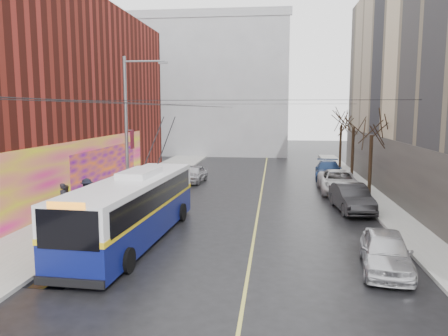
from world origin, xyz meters
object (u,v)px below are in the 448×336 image
at_px(tree_near, 372,124).
at_px(tree_mid, 354,118).
at_px(streetlight_pole, 129,128).
at_px(parked_car_d, 328,170).
at_px(pedestrian_c, 87,195).
at_px(pedestrian_b, 67,200).
at_px(parked_car_a, 386,251).
at_px(pedestrian_a, 64,200).
at_px(parked_car_c, 338,182).
at_px(parked_car_b, 351,198).
at_px(tree_far, 341,118).
at_px(trolleybus, 133,208).
at_px(following_car, 194,174).

relative_size(tree_near, tree_mid, 0.96).
height_order(streetlight_pole, parked_car_d, streetlight_pole).
bearing_deg(pedestrian_c, pedestrian_b, 129.28).
distance_m(parked_car_a, parked_car_d, 21.54).
bearing_deg(pedestrian_b, pedestrian_a, -164.39).
relative_size(streetlight_pole, parked_car_c, 1.56).
xyz_separation_m(tree_mid, parked_car_d, (-2.00, -0.15, -4.47)).
height_order(parked_car_b, pedestrian_c, pedestrian_c).
height_order(tree_far, parked_car_c, tree_far).
bearing_deg(tree_mid, streetlight_pole, -139.35).
height_order(tree_near, parked_car_c, tree_near).
relative_size(tree_near, trolleybus, 0.54).
bearing_deg(pedestrian_a, pedestrian_b, -5.16).
xyz_separation_m(trolleybus, following_car, (-0.23, 16.16, -0.84)).
distance_m(trolleybus, pedestrian_a, 6.15).
height_order(tree_near, pedestrian_b, tree_near).
bearing_deg(trolleybus, pedestrian_a, 148.50).
bearing_deg(pedestrian_a, parked_car_b, -60.18).
bearing_deg(parked_car_b, trolleybus, -152.51).
xyz_separation_m(following_car, pedestrian_c, (-4.09, -11.39, 0.40)).
xyz_separation_m(parked_car_a, pedestrian_a, (-15.54, 6.01, 0.32)).
relative_size(parked_car_b, following_car, 1.17).
bearing_deg(following_car, tree_far, 42.35).
distance_m(tree_mid, pedestrian_c, 22.84).
bearing_deg(pedestrian_b, parked_car_b, -40.01).
distance_m(streetlight_pole, tree_near, 16.28).
distance_m(tree_near, parked_car_a, 15.48).
relative_size(parked_car_b, pedestrian_c, 2.55).
xyz_separation_m(tree_far, parked_car_a, (-2.45, -28.69, -4.40)).
bearing_deg(parked_car_c, pedestrian_c, -150.84).
distance_m(parked_car_a, pedestrian_b, 16.66).
bearing_deg(trolleybus, parked_car_a, -10.68).
xyz_separation_m(trolleybus, parked_car_d, (10.93, 18.99, -0.77)).
bearing_deg(parked_car_a, pedestrian_a, 166.81).
bearing_deg(tree_near, streetlight_pole, -158.38).
height_order(trolleybus, parked_car_b, trolleybus).
xyz_separation_m(parked_car_b, parked_car_d, (0.06, 11.87, -0.02)).
distance_m(parked_car_a, pedestrian_c, 16.52).
bearing_deg(pedestrian_b, streetlight_pole, -10.41).
distance_m(tree_far, parked_car_a, 29.13).
bearing_deg(following_car, parked_car_a, -55.00).
bearing_deg(parked_car_c, parked_car_b, -89.56).
height_order(tree_mid, pedestrian_a, tree_mid).
bearing_deg(streetlight_pole, parked_car_a, -34.40).
bearing_deg(pedestrian_c, streetlight_pole, -77.55).
xyz_separation_m(tree_mid, following_car, (-13.17, -2.99, -4.55)).
relative_size(streetlight_pole, parked_car_a, 2.07).
height_order(tree_mid, following_car, tree_mid).
bearing_deg(tree_far, trolleybus, -116.32).
bearing_deg(tree_mid, following_car, -167.23).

